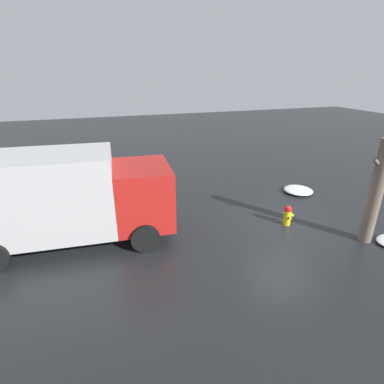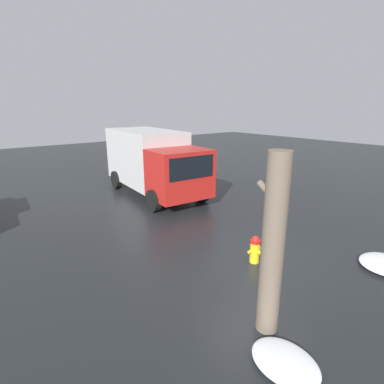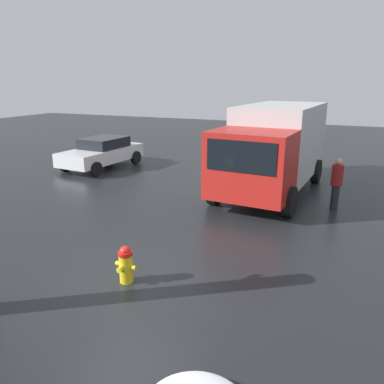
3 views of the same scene
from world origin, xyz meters
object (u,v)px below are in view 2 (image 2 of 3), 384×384
Objects in this scene: fire_hydrant at (255,249)px; delivery_truck at (153,160)px; pedestrian at (203,174)px; tree_trunk at (273,246)px.

fire_hydrant is 0.12× the size of delivery_truck.
fire_hydrant is 0.48× the size of pedestrian.
tree_trunk is at bearing -40.33° from fire_hydrant.
pedestrian is (-1.16, -2.17, -0.76)m from delivery_truck.
fire_hydrant is 7.67m from delivery_truck.
delivery_truck reaches higher than pedestrian.
delivery_truck is at bearing 173.89° from fire_hydrant.
pedestrian reaches higher than fire_hydrant.
tree_trunk is at bearing -56.22° from pedestrian.
tree_trunk reaches higher than fire_hydrant.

